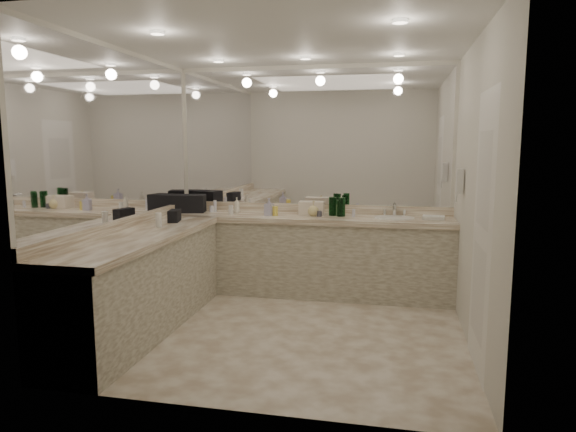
% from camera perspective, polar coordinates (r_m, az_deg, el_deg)
% --- Properties ---
extents(floor, '(3.20, 3.20, 0.00)m').
position_cam_1_polar(floor, '(4.87, -0.16, -12.48)').
color(floor, beige).
rests_on(floor, ground).
extents(ceiling, '(3.20, 3.20, 0.00)m').
position_cam_1_polar(ceiling, '(4.65, -0.18, 19.11)').
color(ceiling, white).
rests_on(ceiling, floor).
extents(wall_back, '(3.20, 0.02, 2.60)m').
position_cam_1_polar(wall_back, '(6.05, 2.79, 4.18)').
color(wall_back, beige).
rests_on(wall_back, floor).
extents(wall_left, '(0.02, 3.00, 2.60)m').
position_cam_1_polar(wall_left, '(5.15, -17.87, 3.12)').
color(wall_left, beige).
rests_on(wall_left, floor).
extents(wall_right, '(0.02, 3.00, 2.60)m').
position_cam_1_polar(wall_right, '(4.53, 20.07, 2.39)').
color(wall_right, beige).
rests_on(wall_right, floor).
extents(vanity_back_base, '(3.20, 0.60, 0.84)m').
position_cam_1_polar(vanity_back_base, '(5.88, 2.27, -4.60)').
color(vanity_back_base, beige).
rests_on(vanity_back_base, floor).
extents(vanity_back_top, '(3.20, 0.64, 0.06)m').
position_cam_1_polar(vanity_back_top, '(5.79, 2.28, -0.27)').
color(vanity_back_top, white).
rests_on(vanity_back_top, vanity_back_base).
extents(vanity_left_base, '(0.60, 2.40, 0.84)m').
position_cam_1_polar(vanity_left_base, '(4.90, -16.09, -7.50)').
color(vanity_left_base, beige).
rests_on(vanity_left_base, floor).
extents(vanity_left_top, '(0.64, 2.42, 0.06)m').
position_cam_1_polar(vanity_left_top, '(4.80, -16.20, -2.33)').
color(vanity_left_top, white).
rests_on(vanity_left_top, vanity_left_base).
extents(backsplash_back, '(3.20, 0.04, 0.10)m').
position_cam_1_polar(backsplash_back, '(6.06, 2.74, 0.87)').
color(backsplash_back, white).
rests_on(backsplash_back, vanity_back_top).
extents(backsplash_left, '(0.04, 3.00, 0.10)m').
position_cam_1_polar(backsplash_left, '(5.18, -17.51, -0.73)').
color(backsplash_left, white).
rests_on(backsplash_left, vanity_left_top).
extents(mirror_back, '(3.12, 0.01, 1.55)m').
position_cam_1_polar(mirror_back, '(6.02, 2.81, 8.68)').
color(mirror_back, white).
rests_on(mirror_back, wall_back).
extents(mirror_left, '(0.01, 2.92, 1.55)m').
position_cam_1_polar(mirror_left, '(5.13, -17.99, 8.41)').
color(mirror_left, white).
rests_on(mirror_left, wall_left).
extents(sink, '(0.44, 0.44, 0.03)m').
position_cam_1_polar(sink, '(5.72, 11.72, -0.29)').
color(sink, white).
rests_on(sink, vanity_back_top).
extents(faucet, '(0.24, 0.16, 0.14)m').
position_cam_1_polar(faucet, '(5.92, 11.75, 0.72)').
color(faucet, silver).
rests_on(faucet, vanity_back_top).
extents(wall_phone, '(0.06, 0.10, 0.24)m').
position_cam_1_polar(wall_phone, '(5.21, 18.53, 3.69)').
color(wall_phone, white).
rests_on(wall_phone, wall_right).
extents(door, '(0.02, 0.82, 2.10)m').
position_cam_1_polar(door, '(4.07, 20.71, -1.80)').
color(door, white).
rests_on(door, wall_right).
extents(black_toiletry_bag, '(0.41, 0.30, 0.21)m').
position_cam_1_polar(black_toiletry_bag, '(6.20, -10.93, 1.41)').
color(black_toiletry_bag, black).
rests_on(black_toiletry_bag, vanity_back_top).
extents(black_bag_spill, '(0.15, 0.24, 0.12)m').
position_cam_1_polar(black_bag_spill, '(5.48, -12.51, 0.04)').
color(black_bag_spill, black).
rests_on(black_bag_spill, vanity_left_top).
extents(cream_cosmetic_case, '(0.29, 0.19, 0.16)m').
position_cam_1_polar(cream_cosmetic_case, '(5.84, 2.63, 0.90)').
color(cream_cosmetic_case, beige).
rests_on(cream_cosmetic_case, vanity_back_top).
extents(hand_towel, '(0.24, 0.17, 0.04)m').
position_cam_1_polar(hand_towel, '(5.72, 15.86, -0.18)').
color(hand_towel, white).
rests_on(hand_towel, vanity_back_top).
extents(lotion_left, '(0.06, 0.06, 0.14)m').
position_cam_1_polar(lotion_left, '(5.15, -14.18, -0.44)').
color(lotion_left, white).
rests_on(lotion_left, vanity_left_top).
extents(soap_bottle_a, '(0.07, 0.07, 0.18)m').
position_cam_1_polar(soap_bottle_a, '(6.07, -5.71, 1.22)').
color(soap_bottle_a, silver).
rests_on(soap_bottle_a, vanity_back_top).
extents(soap_bottle_b, '(0.10, 0.11, 0.20)m').
position_cam_1_polar(soap_bottle_b, '(5.80, -2.11, 1.03)').
color(soap_bottle_b, '#B5B0CF').
rests_on(soap_bottle_b, vanity_back_top).
extents(soap_bottle_c, '(0.15, 0.15, 0.17)m').
position_cam_1_polar(soap_bottle_c, '(5.77, 2.86, 0.84)').
color(soap_bottle_c, '#D9C884').
rests_on(soap_bottle_c, vanity_back_top).
extents(green_bottle_0, '(0.06, 0.06, 0.21)m').
position_cam_1_polar(green_bottle_0, '(5.82, 4.88, 1.09)').
color(green_bottle_0, '#114F1E').
rests_on(green_bottle_0, vanity_back_top).
extents(green_bottle_1, '(0.06, 0.06, 0.18)m').
position_cam_1_polar(green_bottle_1, '(5.75, 5.76, 0.86)').
color(green_bottle_1, '#114F1E').
rests_on(green_bottle_1, vanity_back_top).
extents(green_bottle_2, '(0.07, 0.07, 0.21)m').
position_cam_1_polar(green_bottle_2, '(5.81, 5.08, 1.05)').
color(green_bottle_2, '#114F1E').
rests_on(green_bottle_2, vanity_back_top).
extents(green_bottle_3, '(0.07, 0.07, 0.21)m').
position_cam_1_polar(green_bottle_3, '(5.76, 6.01, 1.00)').
color(green_bottle_3, '#114F1E').
rests_on(green_bottle_3, vanity_back_top).
extents(amenity_bottle_0, '(0.04, 0.04, 0.14)m').
position_cam_1_polar(amenity_bottle_0, '(6.17, -8.11, 1.10)').
color(amenity_bottle_0, silver).
rests_on(amenity_bottle_0, vanity_back_top).
extents(amenity_bottle_1, '(0.04, 0.04, 0.09)m').
position_cam_1_polar(amenity_bottle_1, '(5.74, 7.31, 0.33)').
color(amenity_bottle_1, silver).
rests_on(amenity_bottle_1, vanity_back_top).
extents(amenity_bottle_2, '(0.05, 0.05, 0.07)m').
position_cam_1_polar(amenity_bottle_2, '(6.18, -8.41, 0.77)').
color(amenity_bottle_2, white).
rests_on(amenity_bottle_2, vanity_back_top).
extents(amenity_bottle_3, '(0.06, 0.06, 0.11)m').
position_cam_1_polar(amenity_bottle_3, '(5.94, -6.35, 0.70)').
color(amenity_bottle_3, white).
rests_on(amenity_bottle_3, vanity_back_top).
extents(amenity_bottle_4, '(0.06, 0.06, 0.11)m').
position_cam_1_polar(amenity_bottle_4, '(5.80, -1.44, 0.57)').
color(amenity_bottle_4, '#F2D84C').
rests_on(amenity_bottle_4, vanity_back_top).
extents(amenity_bottle_5, '(0.05, 0.05, 0.08)m').
position_cam_1_polar(amenity_bottle_5, '(6.17, -8.52, 0.79)').
color(amenity_bottle_5, silver).
rests_on(amenity_bottle_5, vanity_back_top).
extents(amenity_bottle_6, '(0.05, 0.05, 0.06)m').
position_cam_1_polar(amenity_bottle_6, '(5.74, 3.51, 0.26)').
color(amenity_bottle_6, '#3F3F4C').
rests_on(amenity_bottle_6, vanity_back_top).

